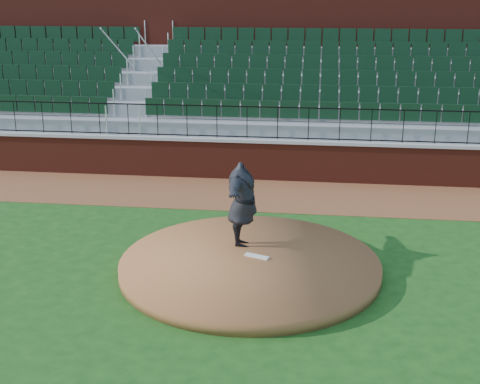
{
  "coord_description": "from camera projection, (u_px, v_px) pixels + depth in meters",
  "views": [
    {
      "loc": [
        1.75,
        -12.36,
        5.76
      ],
      "look_at": [
        0.0,
        1.5,
        1.3
      ],
      "focal_mm": 47.8,
      "sensor_mm": 36.0,
      "label": 1
    }
  ],
  "objects": [
    {
      "name": "ground",
      "position": [
        231.0,
        271.0,
        13.64
      ],
      "size": [
        90.0,
        90.0,
        0.0
      ],
      "primitive_type": "plane",
      "color": "#184513",
      "rests_on": "ground"
    },
    {
      "name": "warning_track",
      "position": [
        257.0,
        194.0,
        18.74
      ],
      "size": [
        34.0,
        3.2,
        0.01
      ],
      "primitive_type": "cube",
      "color": "brown",
      "rests_on": "ground"
    },
    {
      "name": "wall_railing",
      "position": [
        262.0,
        123.0,
        19.71
      ],
      "size": [
        34.0,
        0.05,
        1.0
      ],
      "primitive_type": null,
      "color": "black",
      "rests_on": "wall_cap"
    },
    {
      "name": "wall_cap",
      "position": [
        262.0,
        140.0,
        19.88
      ],
      "size": [
        34.0,
        0.45,
        0.1
      ],
      "primitive_type": "cube",
      "color": "#B7B7B7",
      "rests_on": "field_wall"
    },
    {
      "name": "pitchers_mound",
      "position": [
        250.0,
        265.0,
        13.62
      ],
      "size": [
        5.54,
        5.54,
        0.25
      ],
      "primitive_type": "cylinder",
      "color": "brown",
      "rests_on": "ground"
    },
    {
      "name": "field_wall",
      "position": [
        262.0,
        161.0,
        20.08
      ],
      "size": [
        34.0,
        0.35,
        1.2
      ],
      "primitive_type": "cube",
      "color": "maroon",
      "rests_on": "ground"
    },
    {
      "name": "seating_stands",
      "position": [
        270.0,
        93.0,
        22.13
      ],
      "size": [
        34.0,
        5.1,
        4.6
      ],
      "primitive_type": null,
      "color": "gray",
      "rests_on": "ground"
    },
    {
      "name": "concourse_wall",
      "position": [
        276.0,
        70.0,
        24.64
      ],
      "size": [
        34.0,
        0.5,
        5.5
      ],
      "primitive_type": "cube",
      "color": "maroon",
      "rests_on": "ground"
    },
    {
      "name": "pitching_rubber",
      "position": [
        257.0,
        256.0,
        13.72
      ],
      "size": [
        0.56,
        0.32,
        0.04
      ],
      "primitive_type": "cube",
      "rotation": [
        0.0,
        0.0,
        -0.36
      ],
      "color": "white",
      "rests_on": "pitchers_mound"
    },
    {
      "name": "pitcher",
      "position": [
        242.0,
        204.0,
        14.09
      ],
      "size": [
        0.74,
        2.4,
        1.93
      ],
      "primitive_type": "imported",
      "rotation": [
        0.0,
        0.0,
        1.61
      ],
      "color": "black",
      "rests_on": "pitchers_mound"
    }
  ]
}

